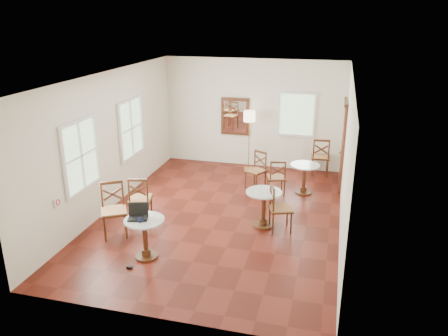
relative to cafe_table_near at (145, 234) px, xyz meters
name	(u,v)px	position (x,y,z in m)	size (l,w,h in m)	color
ground	(221,216)	(0.85, 1.98, -0.46)	(7.00, 7.00, 0.00)	#57180F
room_shell	(221,128)	(0.79, 2.25, 1.42)	(5.02, 7.02, 3.01)	white
cafe_table_near	(145,234)	(0.00, 0.00, 0.00)	(0.71, 0.71, 0.75)	#4A2712
cafe_table_mid	(264,205)	(1.82, 1.75, 0.01)	(0.73, 0.73, 0.77)	#4A2712
cafe_table_back	(304,176)	(2.47, 3.73, -0.01)	(0.69, 0.69, 0.73)	#4A2712
chair_near_a	(140,199)	(-0.72, 1.37, 0.03)	(0.56, 0.56, 0.99)	#4A2712
chair_near_b	(114,210)	(-0.94, 0.65, 0.07)	(0.67, 0.67, 1.07)	#4A2712
chair_mid_a	(276,177)	(1.84, 3.44, -0.01)	(0.53, 0.53, 0.91)	#4A2712
chair_mid_b	(279,208)	(2.15, 1.66, 0.01)	(0.56, 0.56, 0.96)	#4A2712
chair_back_a	(320,157)	(2.78, 5.12, 0.05)	(0.51, 0.51, 1.04)	#4A2712
chair_back_b	(256,170)	(1.29, 3.79, 0.00)	(0.58, 0.58, 0.92)	#4A2712
floor_lamp	(249,120)	(0.82, 5.13, 0.93)	(0.32, 0.32, 1.64)	#BF8C3F
laptop	(138,214)	(-0.13, 0.04, 0.35)	(0.41, 0.38, 0.25)	black
mouse	(145,220)	(0.04, -0.05, 0.30)	(0.10, 0.06, 0.04)	black
navy_mug	(140,220)	(-0.02, -0.11, 0.33)	(0.10, 0.07, 0.08)	#101737
water_glass	(145,218)	(0.05, -0.06, 0.34)	(0.06, 0.06, 0.11)	white
power_adapter	(129,267)	(-0.13, -0.42, -0.45)	(0.09, 0.06, 0.04)	black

